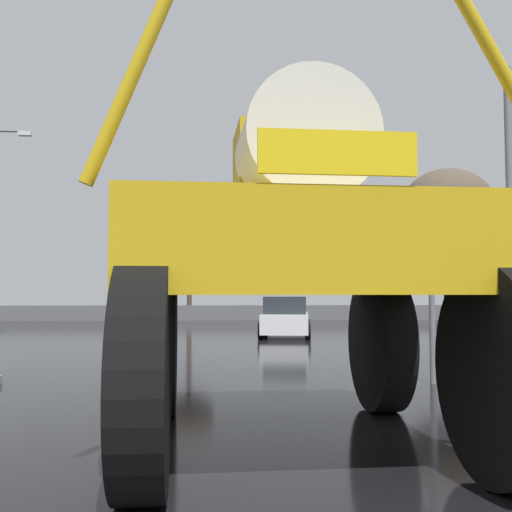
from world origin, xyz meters
name	(u,v)px	position (x,y,z in m)	size (l,w,h in m)	color
ground_plane	(216,347)	(0.00, 18.00, 0.00)	(120.00, 120.00, 0.00)	black
oversize_sprayer	(294,266)	(0.87, 5.84, 1.97)	(4.24, 5.52, 4.51)	black
sedan_ahead	(285,318)	(2.61, 22.30, 0.71)	(2.31, 4.29, 1.52)	silver
traffic_signal_near_right	(428,251)	(3.96, 10.28, 2.46)	(0.24, 0.54, 3.38)	slate
bare_tree_right	(447,209)	(10.01, 24.92, 5.32)	(3.98, 3.98, 7.06)	#473828
bare_tree_far_center	(190,225)	(-1.67, 36.61, 5.82)	(3.13, 3.13, 7.20)	#473828
roadside_barrier	(217,313)	(0.00, 36.02, 0.45)	(28.43, 0.24, 0.90)	#59595B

